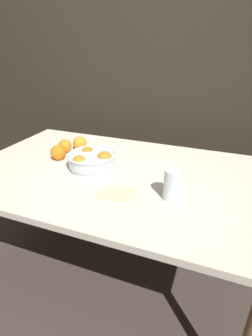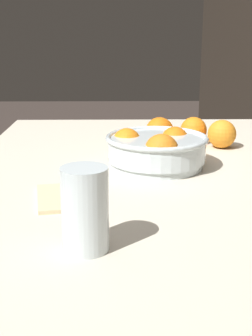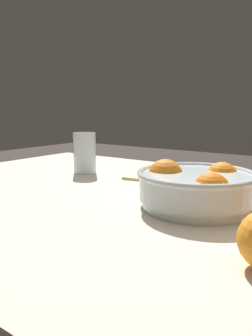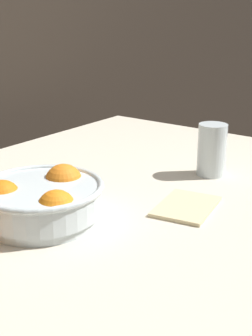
{
  "view_description": "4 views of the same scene",
  "coord_description": "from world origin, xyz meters",
  "px_view_note": "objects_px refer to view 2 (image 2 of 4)",
  "views": [
    {
      "loc": [
        0.49,
        -1.08,
        1.3
      ],
      "look_at": [
        0.11,
        -0.09,
        0.79
      ],
      "focal_mm": 28.0,
      "sensor_mm": 36.0,
      "label": 1
    },
    {
      "loc": [
        0.99,
        -0.09,
        1.04
      ],
      "look_at": [
        0.09,
        -0.08,
        0.77
      ],
      "focal_mm": 50.0,
      "sensor_mm": 36.0,
      "label": 2
    },
    {
      "loc": [
        -0.39,
        0.63,
        0.92
      ],
      "look_at": [
        0.12,
        -0.08,
        0.76
      ],
      "focal_mm": 35.0,
      "sensor_mm": 36.0,
      "label": 3
    },
    {
      "loc": [
        -0.7,
        -0.64,
        1.11
      ],
      "look_at": [
        0.08,
        -0.06,
        0.78
      ],
      "focal_mm": 50.0,
      "sensor_mm": 36.0,
      "label": 4
    }
  ],
  "objects_px": {
    "orange_loose_near_bowl": "(194,130)",
    "juice_glass": "(85,213)",
    "fruit_bowl": "(155,149)",
    "orange_loose_aside": "(160,131)",
    "orange_loose_front": "(222,134)"
  },
  "relations": [
    {
      "from": "orange_loose_near_bowl",
      "to": "orange_loose_aside",
      "type": "height_order",
      "value": "orange_loose_aside"
    },
    {
      "from": "orange_loose_front",
      "to": "fruit_bowl",
      "type": "bearing_deg",
      "value": -47.19
    },
    {
      "from": "orange_loose_near_bowl",
      "to": "orange_loose_front",
      "type": "distance_m",
      "value": 0.09
    },
    {
      "from": "juice_glass",
      "to": "orange_loose_aside",
      "type": "height_order",
      "value": "juice_glass"
    },
    {
      "from": "fruit_bowl",
      "to": "orange_loose_near_bowl",
      "type": "height_order",
      "value": "fruit_bowl"
    },
    {
      "from": "juice_glass",
      "to": "orange_loose_front",
      "type": "xyz_separation_m",
      "value": [
        -0.64,
        0.35,
        -0.02
      ]
    },
    {
      "from": "fruit_bowl",
      "to": "orange_loose_aside",
      "type": "distance_m",
      "value": 0.23
    },
    {
      "from": "fruit_bowl",
      "to": "orange_loose_front",
      "type": "height_order",
      "value": "fruit_bowl"
    },
    {
      "from": "orange_loose_front",
      "to": "juice_glass",
      "type": "bearing_deg",
      "value": -28.44
    },
    {
      "from": "orange_loose_near_bowl",
      "to": "juice_glass",
      "type": "bearing_deg",
      "value": -21.47
    },
    {
      "from": "fruit_bowl",
      "to": "orange_loose_front",
      "type": "xyz_separation_m",
      "value": [
        -0.19,
        0.21,
        -0.01
      ]
    },
    {
      "from": "fruit_bowl",
      "to": "orange_loose_aside",
      "type": "height_order",
      "value": "fruit_bowl"
    },
    {
      "from": "juice_glass",
      "to": "orange_loose_near_bowl",
      "type": "bearing_deg",
      "value": 158.53
    },
    {
      "from": "juice_glass",
      "to": "orange_loose_front",
      "type": "distance_m",
      "value": 0.73
    },
    {
      "from": "orange_loose_near_bowl",
      "to": "orange_loose_front",
      "type": "bearing_deg",
      "value": 51.27
    }
  ]
}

